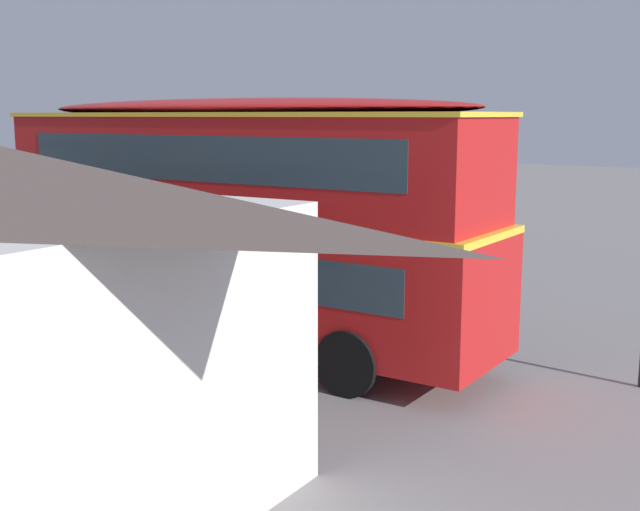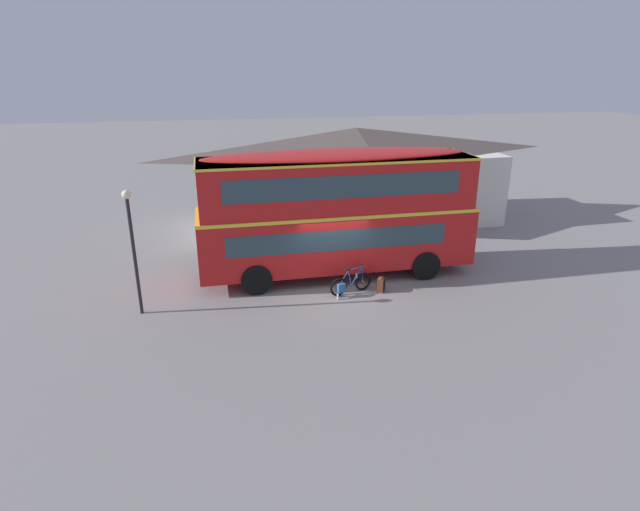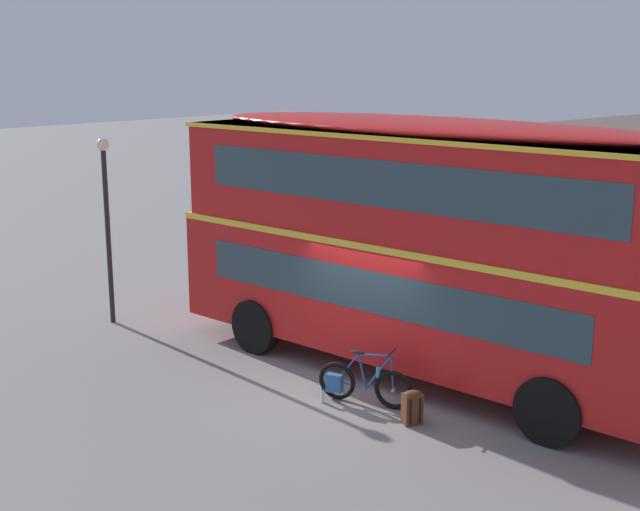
{
  "view_description": "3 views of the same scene",
  "coord_description": "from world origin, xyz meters",
  "px_view_note": "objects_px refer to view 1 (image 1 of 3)",
  "views": [
    {
      "loc": [
        -9.44,
        13.04,
        4.48
      ],
      "look_at": [
        -0.62,
        0.15,
        1.75
      ],
      "focal_mm": 45.14,
      "sensor_mm": 36.0,
      "label": 1
    },
    {
      "loc": [
        -3.93,
        -16.8,
        7.77
      ],
      "look_at": [
        -0.66,
        -0.69,
        1.61
      ],
      "focal_mm": 29.2,
      "sensor_mm": 36.0,
      "label": 2
    },
    {
      "loc": [
        8.93,
        -10.99,
        5.76
      ],
      "look_at": [
        -0.83,
        -0.07,
        2.35
      ],
      "focal_mm": 47.22,
      "sensor_mm": 36.0,
      "label": 3
    }
  ],
  "objects_px": {
    "backpack_on_ground": "(255,306)",
    "double_decker_bus": "(239,213)",
    "water_bottle_clear_plastic": "(325,321)",
    "touring_bicycle": "(294,310)"
  },
  "relations": [
    {
      "from": "touring_bicycle",
      "to": "backpack_on_ground",
      "type": "height_order",
      "value": "touring_bicycle"
    },
    {
      "from": "double_decker_bus",
      "to": "touring_bicycle",
      "type": "xyz_separation_m",
      "value": [
        0.07,
        -1.85,
        -2.27
      ]
    },
    {
      "from": "backpack_on_ground",
      "to": "double_decker_bus",
      "type": "bearing_deg",
      "value": 121.81
    },
    {
      "from": "touring_bicycle",
      "to": "backpack_on_ground",
      "type": "xyz_separation_m",
      "value": [
        1.13,
        -0.08,
        -0.08
      ]
    },
    {
      "from": "touring_bicycle",
      "to": "backpack_on_ground",
      "type": "distance_m",
      "value": 1.13
    },
    {
      "from": "double_decker_bus",
      "to": "backpack_on_ground",
      "type": "relative_size",
      "value": 18.08
    },
    {
      "from": "touring_bicycle",
      "to": "water_bottle_clear_plastic",
      "type": "bearing_deg",
      "value": -142.47
    },
    {
      "from": "double_decker_bus",
      "to": "water_bottle_clear_plastic",
      "type": "xyz_separation_m",
      "value": [
        -0.46,
        -2.25,
        -2.53
      ]
    },
    {
      "from": "double_decker_bus",
      "to": "water_bottle_clear_plastic",
      "type": "relative_size",
      "value": 40.66
    },
    {
      "from": "backpack_on_ground",
      "to": "water_bottle_clear_plastic",
      "type": "bearing_deg",
      "value": -168.88
    }
  ]
}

